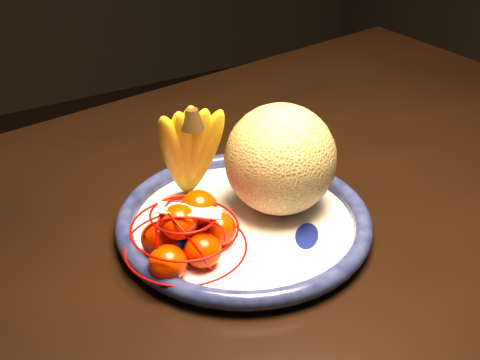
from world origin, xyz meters
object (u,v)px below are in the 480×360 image
dining_table (213,318)px  mandarin_bag (187,234)px  fruit_bowl (244,222)px  banana_bunch (189,149)px  cantaloupe (280,159)px

dining_table → mandarin_bag: mandarin_bag is taller
fruit_bowl → mandarin_bag: bearing=-166.3°
fruit_bowl → banana_bunch: bearing=118.9°
fruit_bowl → banana_bunch: size_ratio=1.96×
fruit_bowl → cantaloupe: cantaloupe is taller
fruit_bowl → mandarin_bag: mandarin_bag is taller
cantaloupe → dining_table: bearing=-157.7°
banana_bunch → cantaloupe: bearing=-17.2°
banana_bunch → fruit_bowl: bearing=-46.7°
cantaloupe → banana_bunch: (-0.10, 0.06, 0.01)m
mandarin_bag → fruit_bowl: bearing=13.7°
dining_table → cantaloupe: bearing=14.5°
banana_bunch → mandarin_bag: bearing=-103.5°
cantaloupe → mandarin_bag: cantaloupe is taller
dining_table → banana_bunch: size_ratio=10.36×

